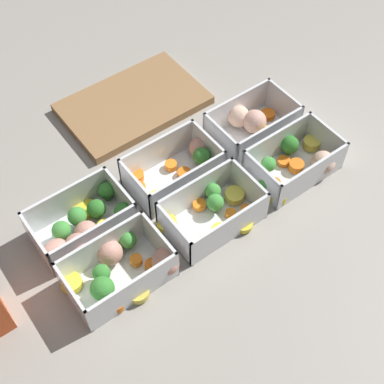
# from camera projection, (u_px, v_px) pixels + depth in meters

# --- Properties ---
(ground_plane) EXTENTS (4.00, 4.00, 0.00)m
(ground_plane) POSITION_uv_depth(u_px,v_px,m) (192.00, 200.00, 0.95)
(ground_plane) COLOR gray
(container_near_left) EXTENTS (0.19, 0.13, 0.07)m
(container_near_left) POSITION_uv_depth(u_px,v_px,m) (123.00, 269.00, 0.84)
(container_near_left) COLOR white
(container_near_left) RESTS_ON ground_plane
(container_near_center) EXTENTS (0.17, 0.12, 0.07)m
(container_near_center) POSITION_uv_depth(u_px,v_px,m) (214.00, 212.00, 0.91)
(container_near_center) COLOR white
(container_near_center) RESTS_ON ground_plane
(container_near_right) EXTENTS (0.18, 0.12, 0.07)m
(container_near_right) POSITION_uv_depth(u_px,v_px,m) (296.00, 163.00, 0.97)
(container_near_right) COLOR white
(container_near_right) RESTS_ON ground_plane
(container_far_left) EXTENTS (0.17, 0.12, 0.07)m
(container_far_left) POSITION_uv_depth(u_px,v_px,m) (82.00, 228.00, 0.89)
(container_far_left) COLOR white
(container_far_left) RESTS_ON ground_plane
(container_far_center) EXTENTS (0.18, 0.12, 0.07)m
(container_far_center) POSITION_uv_depth(u_px,v_px,m) (179.00, 169.00, 0.97)
(container_far_center) COLOR white
(container_far_center) RESTS_ON ground_plane
(container_far_right) EXTENTS (0.17, 0.12, 0.07)m
(container_far_right) POSITION_uv_depth(u_px,v_px,m) (251.00, 124.00, 1.03)
(container_far_right) COLOR white
(container_far_right) RESTS_ON ground_plane
(cutting_board) EXTENTS (0.28, 0.18, 0.02)m
(cutting_board) POSITION_uv_depth(u_px,v_px,m) (133.00, 104.00, 1.09)
(cutting_board) COLOR olive
(cutting_board) RESTS_ON ground_plane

